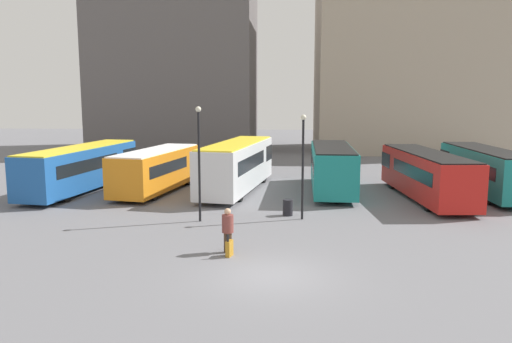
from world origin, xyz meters
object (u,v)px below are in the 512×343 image
Objects in this scene: bus_4 at (425,173)px; bus_5 at (486,169)px; bus_3 at (332,167)px; traveler at (228,226)px; lamp_post_0 at (303,158)px; bus_0 at (82,166)px; bus_1 at (157,169)px; bus_2 at (237,164)px; suitcase at (229,248)px; trash_bin at (288,208)px; lamp_post_1 at (199,155)px.

bus_5 is at bearing -72.58° from bus_4.
traveler is at bearing 160.46° from bus_3.
lamp_post_0 is at bearing 123.00° from bus_4.
bus_3 is at bearing -79.74° from bus_0.
lamp_post_0 reaches higher than traveler.
bus_1 is 14.31m from traveler.
bus_2 is at bearing 88.00° from bus_5.
bus_5 is (26.33, 0.56, -0.02)m from bus_0.
suitcase is 1.07× the size of trash_bin.
bus_3 is 14.60m from traveler.
traveler is (1.03, -13.58, -0.68)m from bus_2.
bus_0 is at bearing 56.16° from suitcase.
traveler is 2.12× the size of trash_bin.
bus_3 is at bearing 74.93° from lamp_post_0.
traveler is at bearing -131.04° from bus_0.
bus_3 is at bearing 68.13° from trash_bin.
traveler is 5.81m from lamp_post_1.
bus_1 is at bearing -81.92° from bus_0.
bus_2 reaches higher than bus_5.
lamp_post_1 reaches higher than traveler.
lamp_post_0 is (14.43, -7.08, 1.54)m from bus_0.
trash_bin is at bearing 19.44° from lamp_post_1.
bus_3 is (6.26, 0.03, -0.12)m from bus_2.
bus_2 is 6.36× the size of traveler.
trash_bin is at bearing 159.57° from bus_3.
lamp_post_1 is (-7.24, -8.67, 1.73)m from bus_3.
bus_4 is 1.04× the size of bus_5.
lamp_post_1 is at bearing -171.34° from lamp_post_0.
lamp_post_1 is (-17.01, -8.41, 1.77)m from bus_5.
bus_3 is 9.77m from bus_5.
suitcase is at bearing -68.58° from lamp_post_1.
traveler is at bearing -67.81° from lamp_post_1.
bus_3 is at bearing -5.56° from traveler.
lamp_post_0 is at bearing 121.49° from bus_5.
bus_1 is at bearing 90.15° from bus_5.
bus_5 is 11.73× the size of suitcase.
bus_0 is 17.60m from suitcase.
lamp_post_1 is (-2.02, 4.95, 2.29)m from traveler.
bus_1 is 1.65× the size of lamp_post_1.
suitcase is at bearing -166.56° from bus_2.
bus_5 is at bearing -90.07° from bus_3.
lamp_post_1 is (-0.98, -8.64, 1.61)m from bus_2.
bus_1 is 5.30m from bus_2.
lamp_post_1 is 5.50m from trash_bin.
bus_1 is 11.09× the size of trash_bin.
traveler is (-10.73, -11.63, -0.49)m from bus_4.
bus_5 is 5.90× the size of traveler.
bus_3 is 11.43m from lamp_post_1.
bus_1 reaches higher than traveler.
traveler reaches higher than suitcase.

